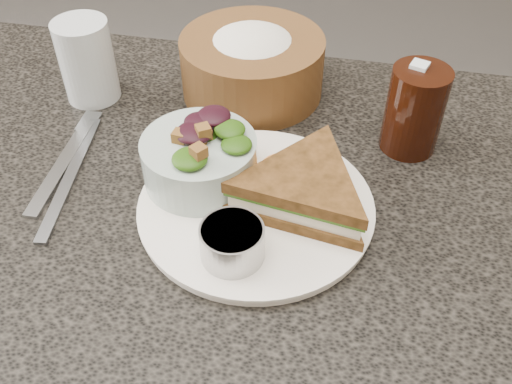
{
  "coord_description": "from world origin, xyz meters",
  "views": [
    {
      "loc": [
        0.16,
        -0.47,
        1.23
      ],
      "look_at": [
        0.07,
        -0.01,
        0.78
      ],
      "focal_mm": 40.0,
      "sensor_mm": 36.0,
      "label": 1
    }
  ],
  "objects": [
    {
      "name": "bread_basket",
      "position": [
        0.01,
        0.23,
        0.81
      ],
      "size": [
        0.23,
        0.23,
        0.12
      ],
      "primitive_type": null,
      "rotation": [
        0.0,
        0.0,
        0.14
      ],
      "color": "brown",
      "rests_on": "dining_table"
    },
    {
      "name": "knife",
      "position": [
        -0.17,
        -0.0,
        0.75
      ],
      "size": [
        0.05,
        0.23,
        0.0
      ],
      "primitive_type": "cube",
      "rotation": [
        0.0,
        0.0,
        0.14
      ],
      "color": "gray",
      "rests_on": "dining_table"
    },
    {
      "name": "dressing_ramekin",
      "position": [
        0.06,
        -0.09,
        0.78
      ],
      "size": [
        0.08,
        0.08,
        0.04
      ],
      "primitive_type": "cylinder",
      "rotation": [
        0.0,
        0.0,
        -0.24
      ],
      "color": "#A0A0A0",
      "rests_on": "dinner_plate"
    },
    {
      "name": "cola_glass",
      "position": [
        0.24,
        0.15,
        0.81
      ],
      "size": [
        0.09,
        0.09,
        0.13
      ],
      "primitive_type": null,
      "rotation": [
        0.0,
        0.0,
        0.2
      ],
      "color": "black",
      "rests_on": "dining_table"
    },
    {
      "name": "orange_wedge",
      "position": [
        0.09,
        0.05,
        0.78
      ],
      "size": [
        0.09,
        0.09,
        0.03
      ],
      "primitive_type": "cone",
      "rotation": [
        0.0,
        0.0,
        0.93
      ],
      "color": "orange",
      "rests_on": "dinner_plate"
    },
    {
      "name": "dinner_plate",
      "position": [
        0.07,
        -0.01,
        0.76
      ],
      "size": [
        0.27,
        0.27,
        0.01
      ],
      "primitive_type": "cylinder",
      "color": "white",
      "rests_on": "dining_table"
    },
    {
      "name": "water_glass",
      "position": [
        -0.21,
        0.17,
        0.81
      ],
      "size": [
        0.1,
        0.1,
        0.12
      ],
      "primitive_type": "cylinder",
      "rotation": [
        0.0,
        0.0,
        -0.33
      ],
      "color": "silver",
      "rests_on": "dining_table"
    },
    {
      "name": "salad_bowl",
      "position": [
        -0.0,
        0.02,
        0.8
      ],
      "size": [
        0.17,
        0.17,
        0.08
      ],
      "primitive_type": null,
      "rotation": [
        0.0,
        0.0,
        0.36
      ],
      "color": "#9FB3AB",
      "rests_on": "dinner_plate"
    },
    {
      "name": "dining_table",
      "position": [
        0.0,
        0.0,
        0.38
      ],
      "size": [
        1.0,
        0.7,
        0.75
      ],
      "primitive_type": "cube",
      "color": "black",
      "rests_on": "floor"
    },
    {
      "name": "sandwich",
      "position": [
        0.12,
        -0.0,
        0.79
      ],
      "size": [
        0.21,
        0.21,
        0.05
      ],
      "primitive_type": null,
      "rotation": [
        0.0,
        0.0,
        -0.15
      ],
      "color": "brown",
      "rests_on": "dinner_plate"
    },
    {
      "name": "fork",
      "position": [
        -0.19,
        0.01,
        0.75
      ],
      "size": [
        0.03,
        0.18,
        0.0
      ],
      "primitive_type": "cube",
      "rotation": [
        0.0,
        0.0,
        0.05
      ],
      "color": "#979A9E",
      "rests_on": "dining_table"
    }
  ]
}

